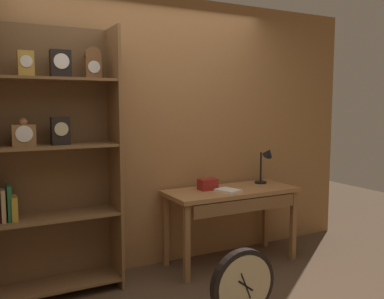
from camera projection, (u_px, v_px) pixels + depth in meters
name	position (u px, v px, depth m)	size (l,w,h in m)	color
back_wood_panel	(147.00, 133.00, 3.95)	(4.80, 0.05, 2.60)	#9E6B3D
bookshelf	(38.00, 157.00, 3.29)	(1.17, 0.35, 2.21)	brown
workbench	(232.00, 199.00, 4.05)	(1.31, 0.55, 0.75)	#9E6B3D
desk_lamp	(266.00, 161.00, 4.32)	(0.18, 0.18, 0.39)	black
toolbox_small	(208.00, 184.00, 4.02)	(0.17, 0.13, 0.11)	maroon
open_repair_manual	(228.00, 191.00, 3.92)	(0.16, 0.22, 0.03)	silver
round_clock_large	(243.00, 286.00, 2.95)	(0.51, 0.11, 0.55)	black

